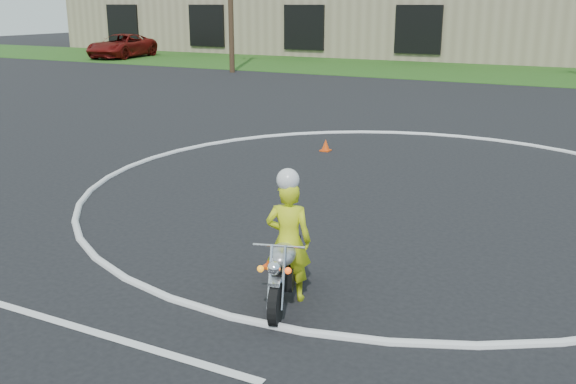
% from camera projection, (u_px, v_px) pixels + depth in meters
% --- Properties ---
extents(ground, '(120.00, 120.00, 0.00)m').
position_uv_depth(ground, '(332.00, 239.00, 10.13)').
color(ground, black).
rests_on(ground, ground).
extents(grass_strip, '(120.00, 10.00, 0.02)m').
position_uv_depth(grass_strip, '(540.00, 75.00, 33.15)').
color(grass_strip, '#1E4714').
rests_on(grass_strip, ground).
extents(course_markings, '(19.05, 19.05, 0.12)m').
position_uv_depth(course_markings, '(517.00, 188.00, 12.89)').
color(course_markings, silver).
rests_on(course_markings, ground).
extents(primary_motorcycle, '(0.73, 1.69, 0.92)m').
position_uv_depth(primary_motorcycle, '(285.00, 269.00, 7.86)').
color(primary_motorcycle, black).
rests_on(primary_motorcycle, ground).
extents(rider_primary_grp, '(0.65, 0.52, 1.70)m').
position_uv_depth(rider_primary_grp, '(288.00, 237.00, 7.87)').
color(rider_primary_grp, '#D2DF17').
rests_on(rider_primary_grp, ground).
extents(pickup_grp, '(3.43, 6.01, 1.58)m').
position_uv_depth(pickup_grp, '(122.00, 46.00, 43.69)').
color(pickup_grp, '#630D0B').
rests_on(pickup_grp, ground).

